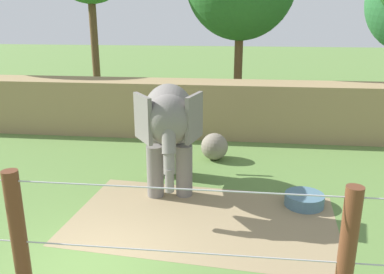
% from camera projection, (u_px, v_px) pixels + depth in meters
% --- Properties ---
extents(ground_plane, '(120.00, 120.00, 0.00)m').
position_uv_depth(ground_plane, '(91.00, 266.00, 8.73)').
color(ground_plane, '#5B7F3D').
extents(dirt_patch, '(7.24, 4.64, 0.01)m').
position_uv_depth(dirt_patch, '(203.00, 219.00, 10.70)').
color(dirt_patch, '#937F5B').
rests_on(dirt_patch, ground).
extents(embankment_wall, '(36.00, 1.80, 2.39)m').
position_uv_depth(embankment_wall, '(169.00, 108.00, 17.96)').
color(embankment_wall, '#997F56').
rests_on(embankment_wall, ground).
extents(elephant, '(2.14, 4.38, 3.27)m').
position_uv_depth(elephant, '(169.00, 121.00, 11.93)').
color(elephant, slate).
rests_on(elephant, ground).
extents(enrichment_ball, '(1.00, 1.00, 1.00)m').
position_uv_depth(enrichment_ball, '(214.00, 146.00, 14.94)').
color(enrichment_ball, gray).
rests_on(enrichment_ball, ground).
extents(water_tub, '(1.10, 1.10, 0.35)m').
position_uv_depth(water_tub, '(304.00, 200.00, 11.42)').
color(water_tub, slate).
rests_on(water_tub, ground).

